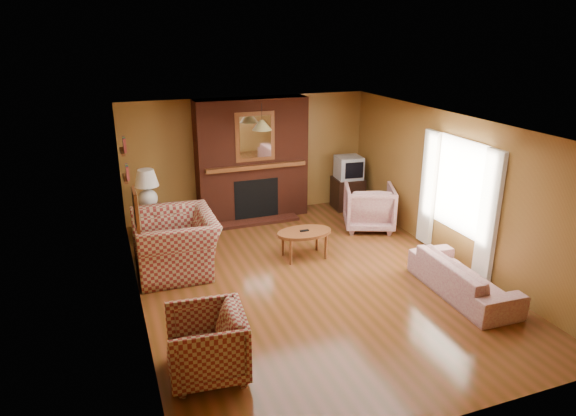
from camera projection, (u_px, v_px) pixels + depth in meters
name	position (u px, v px, depth m)	size (l,w,h in m)	color
floor	(309.00, 279.00, 7.91)	(6.50, 6.50, 0.00)	#4E2D10
ceiling	(312.00, 124.00, 7.11)	(6.50, 6.50, 0.00)	silver
wall_back	(248.00, 156.00, 10.38)	(6.50, 6.50, 0.00)	olive
wall_front	(450.00, 316.00, 4.64)	(6.50, 6.50, 0.00)	olive
wall_left	(134.00, 228.00, 6.69)	(6.50, 6.50, 0.00)	olive
wall_right	(452.00, 188.00, 8.33)	(6.50, 6.50, 0.00)	olive
fireplace	(252.00, 160.00, 10.15)	(2.20, 0.82, 2.40)	#4E1D11
window_right	(457.00, 196.00, 8.16)	(0.10, 1.85, 2.00)	beige
bookshelf	(125.00, 159.00, 8.23)	(0.09, 0.55, 0.71)	brown
botanical_print	(136.00, 209.00, 6.32)	(0.05, 0.40, 0.50)	brown
pendant_light	(262.00, 125.00, 9.28)	(0.36, 0.36, 0.48)	black
plaid_loveseat	(176.00, 243.00, 8.08)	(1.41, 1.23, 0.92)	maroon
plaid_armchair	(206.00, 344.00, 5.62)	(0.83, 0.86, 0.78)	maroon
floral_sofa	(463.00, 277.00, 7.39)	(1.83, 0.72, 0.54)	tan
floral_armchair	(369.00, 207.00, 9.80)	(0.91, 0.93, 0.85)	tan
coffee_table	(304.00, 234.00, 8.54)	(0.94, 0.58, 0.49)	brown
side_table	(150.00, 224.00, 9.28)	(0.47, 0.47, 0.63)	brown
table_lamp	(147.00, 187.00, 9.04)	(0.42, 0.42, 0.70)	silver
tv_stand	(348.00, 193.00, 10.95)	(0.60, 0.55, 0.66)	black
crt_tv	(349.00, 167.00, 10.76)	(0.55, 0.55, 0.47)	#A7AAAF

